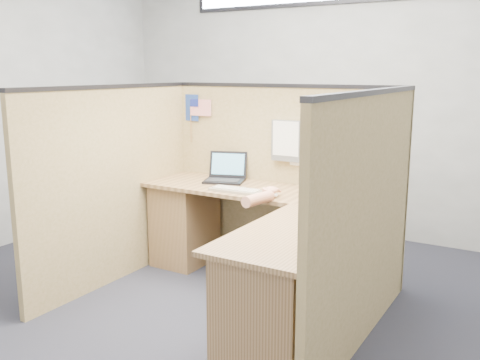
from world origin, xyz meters
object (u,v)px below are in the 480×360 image
Objects in this scene: keyboard at (236,190)px; l_desk at (258,249)px; laptop at (228,174)px; mouse at (271,194)px.

l_desk is at bearing -36.25° from keyboard.
laptop reaches higher than mouse.
laptop is 0.96× the size of keyboard.
l_desk is 0.89m from laptop.
l_desk is at bearing -61.28° from laptop.
laptop is at bearing 137.59° from l_desk.
keyboard reaches higher than l_desk.
l_desk is 4.90× the size of laptop.
laptop reaches higher than keyboard.
mouse is at bearing -6.75° from keyboard.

